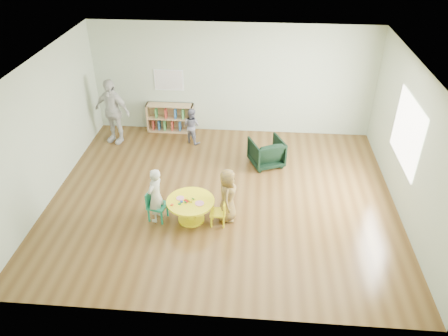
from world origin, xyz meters
name	(u,v)px	position (x,y,z in m)	size (l,w,h in m)	color
room	(223,114)	(0.01, 0.00, 1.89)	(7.10, 7.00, 2.80)	brown
activity_table	(191,207)	(-0.54, -0.78, 0.31)	(0.91, 0.91, 0.50)	#FFF115
kid_chair_left	(155,204)	(-1.21, -0.79, 0.33)	(0.40, 0.40, 0.62)	#198C63
kid_chair_right	(220,212)	(0.03, -0.86, 0.29)	(0.29, 0.29, 0.53)	#FFF115
bookshelf	(170,118)	(-1.61, 2.86, 0.37)	(1.20, 0.30, 0.75)	tan
alphabet_poster	(169,80)	(-1.60, 2.98, 1.35)	(0.74, 0.01, 0.54)	white
armchair	(266,152)	(0.89, 1.35, 0.32)	(0.69, 0.71, 0.65)	black
child_left	(155,195)	(-1.18, -0.82, 0.56)	(0.41, 0.27, 1.12)	silver
child_right	(228,195)	(0.16, -0.69, 0.55)	(0.54, 0.35, 1.10)	gold
toddler	(192,126)	(-0.95, 2.27, 0.46)	(0.44, 0.35, 0.91)	#17193B
adult_caretaker	(112,111)	(-2.89, 2.19, 0.82)	(0.96, 0.40, 1.63)	silver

